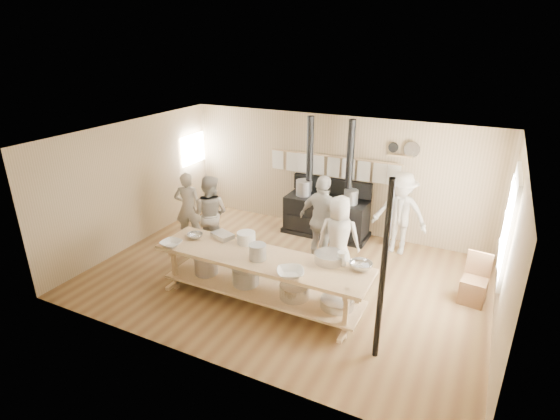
{
  "coord_description": "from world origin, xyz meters",
  "views": [
    {
      "loc": [
        3.04,
        -6.34,
        4.16
      ],
      "look_at": [
        -0.2,
        0.2,
        1.23
      ],
      "focal_mm": 28.0,
      "sensor_mm": 36.0,
      "label": 1
    }
  ],
  "objects_px": {
    "chair": "(473,288)",
    "roasting_pan": "(223,235)",
    "cook_far_left": "(188,208)",
    "cook_by_window": "(400,213)",
    "cook_center": "(339,238)",
    "stove": "(326,212)",
    "prep_table": "(261,275)",
    "cook_left": "(210,214)",
    "cook_right": "(323,221)"
  },
  "relations": [
    {
      "from": "cook_far_left",
      "to": "chair",
      "type": "distance_m",
      "value": 5.69
    },
    {
      "from": "cook_far_left",
      "to": "roasting_pan",
      "type": "height_order",
      "value": "cook_far_left"
    },
    {
      "from": "stove",
      "to": "cook_center",
      "type": "distance_m",
      "value": 1.86
    },
    {
      "from": "prep_table",
      "to": "chair",
      "type": "relative_size",
      "value": 4.22
    },
    {
      "from": "stove",
      "to": "cook_left",
      "type": "bearing_deg",
      "value": -135.87
    },
    {
      "from": "cook_far_left",
      "to": "cook_center",
      "type": "relative_size",
      "value": 0.99
    },
    {
      "from": "cook_center",
      "to": "cook_by_window",
      "type": "height_order",
      "value": "cook_by_window"
    },
    {
      "from": "prep_table",
      "to": "cook_by_window",
      "type": "xyz_separation_m",
      "value": [
        1.62,
        2.85,
        0.34
      ]
    },
    {
      "from": "stove",
      "to": "roasting_pan",
      "type": "bearing_deg",
      "value": -109.28
    },
    {
      "from": "cook_center",
      "to": "prep_table",
      "type": "bearing_deg",
      "value": 48.64
    },
    {
      "from": "cook_right",
      "to": "cook_by_window",
      "type": "height_order",
      "value": "cook_right"
    },
    {
      "from": "cook_far_left",
      "to": "chair",
      "type": "bearing_deg",
      "value": 156.13
    },
    {
      "from": "cook_left",
      "to": "cook_right",
      "type": "height_order",
      "value": "cook_right"
    },
    {
      "from": "cook_far_left",
      "to": "cook_center",
      "type": "height_order",
      "value": "cook_center"
    },
    {
      "from": "stove",
      "to": "cook_far_left",
      "type": "height_order",
      "value": "stove"
    },
    {
      "from": "cook_far_left",
      "to": "roasting_pan",
      "type": "xyz_separation_m",
      "value": [
        1.56,
        -1.05,
        0.12
      ]
    },
    {
      "from": "cook_left",
      "to": "chair",
      "type": "bearing_deg",
      "value": 175.6
    },
    {
      "from": "cook_center",
      "to": "chair",
      "type": "bearing_deg",
      "value": 175.42
    },
    {
      "from": "prep_table",
      "to": "cook_left",
      "type": "distance_m",
      "value": 2.23
    },
    {
      "from": "prep_table",
      "to": "cook_left",
      "type": "height_order",
      "value": "cook_left"
    },
    {
      "from": "cook_by_window",
      "to": "chair",
      "type": "bearing_deg",
      "value": -36.41
    },
    {
      "from": "cook_center",
      "to": "cook_left",
      "type": "bearing_deg",
      "value": -6.65
    },
    {
      "from": "stove",
      "to": "cook_far_left",
      "type": "distance_m",
      "value": 3.0
    },
    {
      "from": "cook_by_window",
      "to": "roasting_pan",
      "type": "distance_m",
      "value": 3.59
    },
    {
      "from": "cook_left",
      "to": "cook_right",
      "type": "xyz_separation_m",
      "value": [
        2.24,
        0.49,
        0.09
      ]
    },
    {
      "from": "cook_by_window",
      "to": "cook_far_left",
      "type": "bearing_deg",
      "value": -157.45
    },
    {
      "from": "stove",
      "to": "cook_left",
      "type": "relative_size",
      "value": 1.61
    },
    {
      "from": "stove",
      "to": "roasting_pan",
      "type": "xyz_separation_m",
      "value": [
        -0.94,
        -2.69,
        0.37
      ]
    },
    {
      "from": "stove",
      "to": "chair",
      "type": "relative_size",
      "value": 3.05
    },
    {
      "from": "cook_far_left",
      "to": "cook_by_window",
      "type": "relative_size",
      "value": 0.9
    },
    {
      "from": "cook_by_window",
      "to": "roasting_pan",
      "type": "bearing_deg",
      "value": -132.49
    },
    {
      "from": "cook_center",
      "to": "cook_right",
      "type": "relative_size",
      "value": 0.88
    },
    {
      "from": "cook_left",
      "to": "chair",
      "type": "relative_size",
      "value": 1.89
    },
    {
      "from": "cook_right",
      "to": "cook_center",
      "type": "bearing_deg",
      "value": 156.75
    },
    {
      "from": "cook_far_left",
      "to": "cook_left",
      "type": "xyz_separation_m",
      "value": [
        0.66,
        -0.15,
        0.04
      ]
    },
    {
      "from": "stove",
      "to": "cook_left",
      "type": "height_order",
      "value": "stove"
    },
    {
      "from": "chair",
      "to": "cook_far_left",
      "type": "bearing_deg",
      "value": -171.76
    },
    {
      "from": "chair",
      "to": "roasting_pan",
      "type": "bearing_deg",
      "value": -156.81
    },
    {
      "from": "prep_table",
      "to": "cook_right",
      "type": "height_order",
      "value": "cook_right"
    },
    {
      "from": "cook_by_window",
      "to": "roasting_pan",
      "type": "xyz_separation_m",
      "value": [
        -2.55,
        -2.52,
        0.04
      ]
    },
    {
      "from": "prep_table",
      "to": "stove",
      "type": "bearing_deg",
      "value": 89.96
    },
    {
      "from": "cook_right",
      "to": "cook_by_window",
      "type": "distance_m",
      "value": 1.66
    },
    {
      "from": "cook_far_left",
      "to": "cook_right",
      "type": "height_order",
      "value": "cook_right"
    },
    {
      "from": "prep_table",
      "to": "roasting_pan",
      "type": "bearing_deg",
      "value": 160.62
    },
    {
      "from": "stove",
      "to": "chair",
      "type": "bearing_deg",
      "value": -24.39
    },
    {
      "from": "cook_center",
      "to": "stove",
      "type": "bearing_deg",
      "value": -72.46
    },
    {
      "from": "cook_center",
      "to": "cook_by_window",
      "type": "xyz_separation_m",
      "value": [
        0.77,
        1.47,
        0.07
      ]
    },
    {
      "from": "cook_center",
      "to": "roasting_pan",
      "type": "distance_m",
      "value": 2.07
    },
    {
      "from": "cook_left",
      "to": "chair",
      "type": "distance_m",
      "value": 5.04
    },
    {
      "from": "prep_table",
      "to": "cook_by_window",
      "type": "bearing_deg",
      "value": 60.44
    }
  ]
}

